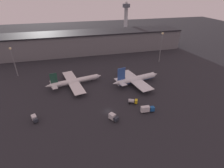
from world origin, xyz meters
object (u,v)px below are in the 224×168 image
object	(u,v)px
airplane_0	(75,81)
service_vehicle_1	(133,101)
control_tower	(126,19)
service_vehicle_2	(34,118)
airplane_1	(136,79)
service_vehicle_0	(113,117)
service_vehicle_3	(147,109)

from	to	relation	value
airplane_0	service_vehicle_1	size ratio (longest dim) A/B	6.93
airplane_0	control_tower	distance (m)	129.51
service_vehicle_2	control_tower	xyz separation A→B (m)	(93.16, 139.10, 24.89)
airplane_1	control_tower	distance (m)	120.13
airplane_0	control_tower	size ratio (longest dim) A/B	0.86
control_tower	service_vehicle_0	bearing A→B (deg)	-110.14
control_tower	service_vehicle_2	bearing A→B (deg)	-123.81
airplane_1	airplane_0	bearing A→B (deg)	156.92
service_vehicle_2	control_tower	size ratio (longest dim) A/B	0.11
service_vehicle_1	service_vehicle_3	size ratio (longest dim) A/B	0.75
airplane_0	airplane_1	xyz separation A→B (m)	(41.88, -8.55, 0.59)
control_tower	service_vehicle_3	bearing A→B (deg)	-103.45
service_vehicle_0	service_vehicle_3	xyz separation A→B (m)	(19.34, 1.84, 0.16)
service_vehicle_0	control_tower	size ratio (longest dim) A/B	0.12
airplane_1	service_vehicle_3	xyz separation A→B (m)	(-5.86, -32.12, -1.45)
service_vehicle_1	service_vehicle_2	size ratio (longest dim) A/B	1.08
service_vehicle_0	service_vehicle_2	bearing A→B (deg)	-137.47
service_vehicle_2	service_vehicle_3	xyz separation A→B (m)	(58.16, -7.27, 0.43)
airplane_1	control_tower	world-z (taller)	control_tower
control_tower	airplane_0	bearing A→B (deg)	-123.90
airplane_1	service_vehicle_1	bearing A→B (deg)	-126.37
airplane_1	control_tower	size ratio (longest dim) A/B	0.81
service_vehicle_2	service_vehicle_1	bearing A→B (deg)	69.26
service_vehicle_0	service_vehicle_1	xyz separation A→B (m)	(14.76, 11.40, -0.27)
service_vehicle_0	service_vehicle_2	world-z (taller)	service_vehicle_0
airplane_0	service_vehicle_2	xyz separation A→B (m)	(-22.14, -33.40, -1.29)
service_vehicle_2	control_tower	world-z (taller)	control_tower
service_vehicle_3	service_vehicle_1	bearing A→B (deg)	119.49
airplane_0	service_vehicle_0	size ratio (longest dim) A/B	7.22
service_vehicle_1	service_vehicle_3	xyz separation A→B (m)	(4.58, -9.56, 0.43)
service_vehicle_1	service_vehicle_3	world-z (taller)	service_vehicle_3
airplane_1	service_vehicle_0	xyz separation A→B (m)	(-25.20, -33.97, -1.61)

